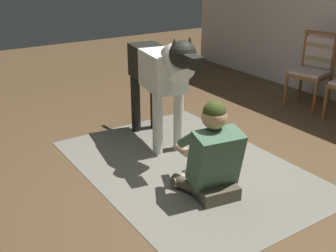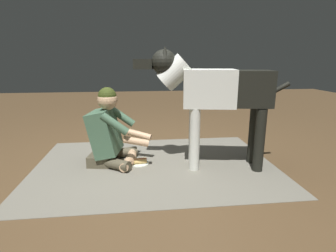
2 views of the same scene
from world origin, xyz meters
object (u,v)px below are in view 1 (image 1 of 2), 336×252
at_px(person_sitting_on_floor, 212,157).
at_px(large_dog, 160,73).
at_px(dining_chair_left_of_pair, 313,66).
at_px(hot_dog_on_plate, 194,174).

xyz_separation_m(person_sitting_on_floor, large_dog, (-1.09, 0.18, 0.45)).
bearing_deg(large_dog, dining_chair_left_of_pair, 88.94).
bearing_deg(person_sitting_on_floor, large_dog, 170.41).
distance_m(dining_chair_left_of_pair, large_dog, 2.41).
xyz_separation_m(dining_chair_left_of_pair, large_dog, (-0.04, -2.39, 0.26)).
relative_size(person_sitting_on_floor, hot_dog_on_plate, 3.85).
distance_m(dining_chair_left_of_pair, person_sitting_on_floor, 2.79).
bearing_deg(large_dog, person_sitting_on_floor, -9.59).
bearing_deg(dining_chair_left_of_pair, large_dog, -91.06).
xyz_separation_m(large_dog, hot_dog_on_plate, (0.79, -0.13, -0.77)).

